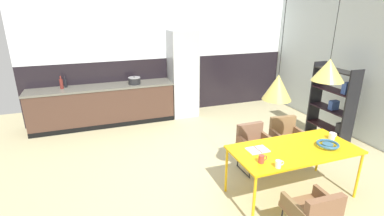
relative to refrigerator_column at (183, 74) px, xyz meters
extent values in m
plane|color=tan|center=(-0.29, -3.08, -1.02)|extent=(9.11, 9.11, 0.00)
cube|color=black|center=(-0.29, 0.36, -0.33)|extent=(6.57, 0.12, 1.37)
cube|color=silver|center=(-0.29, 0.36, 1.04)|extent=(6.57, 0.12, 1.37)
cube|color=#432C22|center=(-1.88, 0.00, -0.59)|extent=(3.09, 0.60, 0.85)
cube|color=#5D5A4F|center=(-1.88, 0.00, -0.15)|extent=(3.12, 0.63, 0.04)
cube|color=black|center=(-1.88, -0.30, -0.97)|extent=(3.09, 0.01, 0.10)
cube|color=#ADAFB2|center=(0.00, 0.00, 0.00)|extent=(0.63, 0.60, 2.04)
cube|color=#EBAD10|center=(0.41, -3.62, -0.31)|extent=(1.73, 0.82, 0.03)
cylinder|color=yellow|center=(-0.41, -3.25, -0.67)|extent=(0.04, 0.04, 0.70)
cylinder|color=gold|center=(1.23, -3.25, -0.67)|extent=(0.04, 0.04, 0.70)
cylinder|color=#EFAE15|center=(-0.41, -3.99, -0.67)|extent=(0.04, 0.04, 0.70)
cylinder|color=gold|center=(1.23, -3.99, -0.67)|extent=(0.04, 0.04, 0.70)
cube|color=brown|center=(0.28, -2.88, -0.61)|extent=(0.49, 0.47, 0.06)
cube|color=brown|center=(0.28, -2.68, -0.43)|extent=(0.46, 0.09, 0.31)
cube|color=brown|center=(0.50, -2.87, -0.51)|extent=(0.06, 0.41, 0.14)
cube|color=brown|center=(0.06, -2.88, -0.51)|extent=(0.06, 0.41, 0.14)
cylinder|color=black|center=(0.49, -3.06, -0.83)|extent=(0.02, 0.02, 0.38)
cylinder|color=black|center=(0.09, -3.07, -0.83)|extent=(0.02, 0.02, 0.38)
cylinder|color=black|center=(0.48, -2.68, -0.83)|extent=(0.02, 0.02, 0.38)
cylinder|color=black|center=(0.08, -2.69, -0.83)|extent=(0.02, 0.02, 0.38)
cylinder|color=black|center=(0.48, -2.87, -1.01)|extent=(0.02, 0.41, 0.02)
cylinder|color=black|center=(0.08, -2.88, -1.01)|extent=(0.02, 0.41, 0.02)
cube|color=brown|center=(0.02, -4.42, -0.61)|extent=(0.49, 0.48, 0.06)
cube|color=brown|center=(0.01, -4.62, -0.43)|extent=(0.46, 0.09, 0.29)
cube|color=brown|center=(-0.20, -4.41, -0.51)|extent=(0.06, 0.42, 0.14)
cube|color=brown|center=(0.24, -4.42, -0.51)|extent=(0.06, 0.42, 0.14)
cylinder|color=black|center=(0.23, -4.23, -0.83)|extent=(0.02, 0.02, 0.38)
cube|color=brown|center=(0.92, -2.86, -0.60)|extent=(0.53, 0.51, 0.06)
cube|color=brown|center=(0.94, -2.66, -0.41)|extent=(0.46, 0.13, 0.33)
cube|color=brown|center=(1.13, -2.88, -0.50)|extent=(0.09, 0.42, 0.14)
cube|color=brown|center=(0.70, -2.83, -0.50)|extent=(0.09, 0.42, 0.14)
cylinder|color=black|center=(1.09, -3.07, -0.83)|extent=(0.02, 0.02, 0.39)
cylinder|color=black|center=(0.70, -3.02, -0.83)|extent=(0.02, 0.02, 0.39)
cylinder|color=black|center=(1.13, -2.69, -0.83)|extent=(0.02, 0.02, 0.39)
cylinder|color=black|center=(0.74, -2.65, -0.83)|extent=(0.02, 0.02, 0.39)
cylinder|color=black|center=(1.11, -2.88, -1.01)|extent=(0.06, 0.41, 0.02)
cylinder|color=black|center=(0.72, -2.84, -1.01)|extent=(0.06, 0.41, 0.02)
cylinder|color=#33607F|center=(0.86, -3.73, -0.27)|extent=(0.14, 0.14, 0.05)
torus|color=#2D5C7F|center=(0.86, -3.73, -0.25)|extent=(0.29, 0.29, 0.04)
cube|color=white|center=(-0.16, -3.49, -0.29)|extent=(0.14, 0.20, 0.01)
cube|color=white|center=(-0.02, -3.49, -0.29)|extent=(0.14, 0.20, 0.01)
cube|color=#B73833|center=(-0.09, -3.49, -0.28)|extent=(0.01, 0.21, 0.00)
cylinder|color=#B23D33|center=(-0.22, -3.79, -0.24)|extent=(0.07, 0.07, 0.10)
torus|color=#B23D33|center=(-0.18, -3.79, -0.23)|extent=(0.07, 0.01, 0.07)
cylinder|color=white|center=(1.11, -3.56, -0.24)|extent=(0.09, 0.09, 0.10)
torus|color=white|center=(1.16, -3.56, -0.24)|extent=(0.07, 0.01, 0.07)
cylinder|color=white|center=(-0.10, -3.95, -0.25)|extent=(0.07, 0.07, 0.09)
torus|color=white|center=(-0.05, -3.95, -0.24)|extent=(0.06, 0.01, 0.06)
cylinder|color=black|center=(-1.17, -0.06, -0.06)|extent=(0.26, 0.26, 0.14)
cylinder|color=gray|center=(-1.17, -0.06, 0.02)|extent=(0.27, 0.27, 0.01)
sphere|color=black|center=(-1.17, -0.06, 0.04)|extent=(0.02, 0.02, 0.02)
cylinder|color=black|center=(-2.61, 0.17, -0.04)|extent=(0.06, 0.06, 0.18)
cylinder|color=black|center=(-2.61, 0.17, 0.09)|extent=(0.03, 0.03, 0.06)
cylinder|color=maroon|center=(-2.69, 0.07, -0.02)|extent=(0.07, 0.07, 0.21)
cylinder|color=maroon|center=(-2.69, 0.07, 0.11)|extent=(0.03, 0.03, 0.07)
cube|color=black|center=(2.30, -1.89, -0.27)|extent=(0.30, 0.03, 1.51)
cube|color=black|center=(2.30, -2.77, -0.27)|extent=(0.30, 0.03, 1.51)
cube|color=black|center=(2.30, -2.33, -0.77)|extent=(0.30, 0.86, 0.02)
cube|color=#262628|center=(2.30, -2.65, -0.66)|extent=(0.18, 0.10, 0.20)
cube|color=black|center=(2.30, -2.33, -0.38)|extent=(0.30, 0.86, 0.02)
cube|color=#334C8C|center=(2.30, -2.39, -0.28)|extent=(0.18, 0.10, 0.18)
cube|color=black|center=(2.30, -2.33, 0.00)|extent=(0.30, 0.86, 0.02)
cube|color=#334C8C|center=(2.30, -2.62, 0.12)|extent=(0.18, 0.10, 0.21)
cube|color=black|center=(2.30, -2.33, 0.39)|extent=(0.30, 0.86, 0.02)
cylinder|color=black|center=(0.06, -3.58, 1.21)|extent=(0.01, 0.01, 0.92)
cone|color=#B5A448|center=(0.06, -3.58, 0.59)|extent=(0.36, 0.36, 0.32)
cylinder|color=black|center=(0.75, -3.65, 1.29)|extent=(0.01, 0.01, 0.76)
cone|color=#B5A448|center=(0.75, -3.65, 0.77)|extent=(0.40, 0.40, 0.28)
camera|label=1|loc=(-2.08, -6.43, 1.52)|focal=26.93mm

